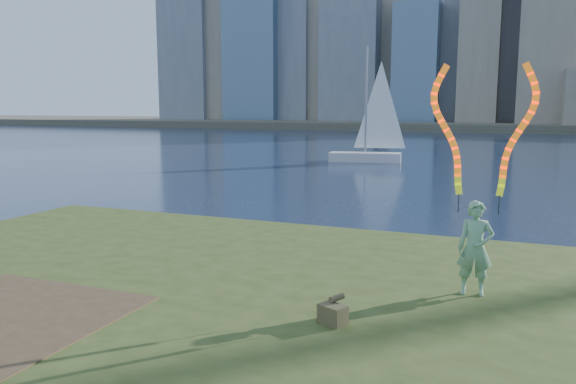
% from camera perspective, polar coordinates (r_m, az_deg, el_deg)
% --- Properties ---
extents(ground, '(320.00, 320.00, 0.00)m').
position_cam_1_polar(ground, '(10.37, -4.46, -12.40)').
color(ground, '#192640').
rests_on(ground, ground).
extents(grassy_knoll, '(20.00, 18.00, 0.80)m').
position_cam_1_polar(grassy_knoll, '(8.41, -11.77, -15.25)').
color(grassy_knoll, '#364518').
rests_on(grassy_knoll, ground).
extents(dirt_patch, '(3.20, 3.00, 0.02)m').
position_cam_1_polar(dirt_patch, '(9.01, -27.15, -11.18)').
color(dirt_patch, '#47331E').
rests_on(dirt_patch, grassy_knoll).
extents(far_shore, '(320.00, 40.00, 1.20)m').
position_cam_1_polar(far_shore, '(103.77, 19.91, 6.44)').
color(far_shore, '#514C3B').
rests_on(far_shore, ground).
extents(woman_with_ribbons, '(1.99, 0.42, 3.89)m').
position_cam_1_polar(woman_with_ribbons, '(9.13, 18.73, -1.13)').
color(woman_with_ribbons, '#1F6D2B').
rests_on(woman_with_ribbons, grassy_knoll).
extents(canvas_bag, '(0.43, 0.49, 0.35)m').
position_cam_1_polar(canvas_bag, '(7.83, 4.60, -12.16)').
color(canvas_bag, '#484124').
rests_on(canvas_bag, grassy_knoll).
extents(sailboat, '(5.15, 2.32, 7.72)m').
position_cam_1_polar(sailboat, '(38.43, 8.25, 5.01)').
color(sailboat, silver).
rests_on(sailboat, ground).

